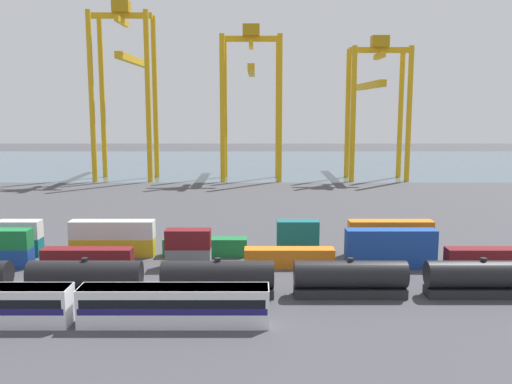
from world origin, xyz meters
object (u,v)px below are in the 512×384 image
(gantry_crane_west, at_px, (126,75))
(gantry_crane_east, at_px, (376,94))
(passenger_train, at_px, (75,304))
(gantry_crane_central, at_px, (251,87))
(shipping_container_2, at_px, (88,258))
(shipping_container_3, at_px, (188,258))
(freight_tank_row, at_px, (218,278))

(gantry_crane_west, relative_size, gantry_crane_east, 1.23)
(passenger_train, distance_m, gantry_crane_central, 117.88)
(passenger_train, bearing_deg, shipping_container_2, 103.43)
(gantry_crane_central, bearing_deg, shipping_container_2, -102.82)
(shipping_container_2, bearing_deg, gantry_crane_east, 58.43)
(passenger_train, distance_m, shipping_container_3, 21.92)
(passenger_train, bearing_deg, gantry_crane_central, 81.72)
(shipping_container_3, distance_m, gantry_crane_east, 107.49)
(shipping_container_3, height_order, gantry_crane_west, gantry_crane_west)
(gantry_crane_east, bearing_deg, gantry_crane_central, -178.59)
(passenger_train, xyz_separation_m, gantry_crane_east, (53.51, 114.90, 22.84))
(shipping_container_2, relative_size, gantry_crane_west, 0.24)
(shipping_container_3, relative_size, gantry_crane_west, 0.12)
(passenger_train, distance_m, shipping_container_2, 20.62)
(passenger_train, distance_m, freight_tank_row, 15.93)
(shipping_container_2, bearing_deg, passenger_train, -76.57)
(gantry_crane_east, bearing_deg, passenger_train, -114.97)
(freight_tank_row, relative_size, gantry_crane_central, 1.64)
(shipping_container_2, distance_m, shipping_container_3, 13.63)
(gantry_crane_west, bearing_deg, gantry_crane_east, 0.34)
(gantry_crane_west, xyz_separation_m, gantry_crane_east, (73.84, 0.43, -5.60))
(freight_tank_row, height_order, shipping_container_3, freight_tank_row)
(gantry_crane_west, height_order, gantry_crane_east, gantry_crane_west)
(shipping_container_3, xyz_separation_m, gantry_crane_east, (44.67, 94.86, 23.68))
(freight_tank_row, bearing_deg, passenger_train, -148.74)
(gantry_crane_central, xyz_separation_m, gantry_crane_east, (36.92, 0.91, -2.21))
(shipping_container_2, relative_size, gantry_crane_central, 0.27)
(passenger_train, bearing_deg, freight_tank_row, 31.26)
(passenger_train, relative_size, gantry_crane_east, 0.93)
(gantry_crane_west, bearing_deg, shipping_container_3, -72.83)
(freight_tank_row, xyz_separation_m, gantry_crane_east, (39.90, 106.64, 22.81))
(freight_tank_row, bearing_deg, shipping_container_2, 147.38)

